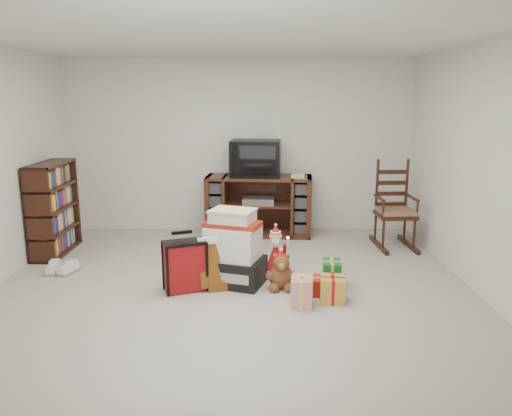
{
  "coord_description": "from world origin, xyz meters",
  "views": [
    {
      "loc": [
        0.25,
        -4.81,
        1.97
      ],
      "look_at": [
        0.25,
        0.6,
        0.75
      ],
      "focal_mm": 35.0,
      "sensor_mm": 36.0,
      "label": 1
    }
  ],
  "objects": [
    {
      "name": "teddy_bear",
      "position": [
        0.51,
        0.1,
        0.17
      ],
      "size": [
        0.25,
        0.22,
        0.38
      ],
      "color": "brown",
      "rests_on": "floor"
    },
    {
      "name": "sneaker_pair",
      "position": [
        -1.97,
        0.56,
        0.05
      ],
      "size": [
        0.34,
        0.29,
        0.1
      ],
      "rotation": [
        0.0,
        0.0,
        -0.09
      ],
      "color": "white",
      "rests_on": "floor"
    },
    {
      "name": "bookshelf",
      "position": [
        -2.31,
        1.33,
        0.56
      ],
      "size": [
        0.32,
        0.95,
        1.16
      ],
      "color": "#38190F",
      "rests_on": "floor"
    },
    {
      "name": "stocking",
      "position": [
        -0.23,
        0.05,
        0.29
      ],
      "size": [
        0.29,
        0.18,
        0.57
      ],
      "primitive_type": null,
      "rotation": [
        0.0,
        0.0,
        0.28
      ],
      "color": "#0C6F0D",
      "rests_on": "floor"
    },
    {
      "name": "gift_pile",
      "position": [
        0.0,
        0.24,
        0.35
      ],
      "size": [
        0.74,
        0.64,
        0.79
      ],
      "rotation": [
        0.0,
        0.0,
        -0.32
      ],
      "color": "black",
      "rests_on": "floor"
    },
    {
      "name": "room",
      "position": [
        0.0,
        0.0,
        1.25
      ],
      "size": [
        5.01,
        5.01,
        2.51
      ],
      "color": "#A7A299",
      "rests_on": "ground"
    },
    {
      "name": "tv_stand",
      "position": [
        0.29,
        2.2,
        0.43
      ],
      "size": [
        1.54,
        0.66,
        0.85
      ],
      "rotation": [
        0.0,
        0.0,
        -0.09
      ],
      "color": "#492014",
      "rests_on": "floor"
    },
    {
      "name": "santa_figurine",
      "position": [
        0.47,
        0.6,
        0.21
      ],
      "size": [
        0.27,
        0.26,
        0.55
      ],
      "color": "#B41316",
      "rests_on": "floor"
    },
    {
      "name": "crt_television",
      "position": [
        0.24,
        2.19,
        1.11
      ],
      "size": [
        0.73,
        0.55,
        0.51
      ],
      "rotation": [
        0.0,
        0.0,
        -0.08
      ],
      "color": "black",
      "rests_on": "tv_stand"
    },
    {
      "name": "gift_cluster",
      "position": [
        0.91,
        -0.14,
        0.12
      ],
      "size": [
        0.51,
        0.79,
        0.24
      ],
      "color": "#A22012",
      "rests_on": "floor"
    },
    {
      "name": "mrs_claus_figurine",
      "position": [
        -0.23,
        0.98,
        0.21
      ],
      "size": [
        0.27,
        0.25,
        0.55
      ],
      "color": "#B41316",
      "rests_on": "floor"
    },
    {
      "name": "red_suitcase",
      "position": [
        -0.48,
        0.04,
        0.27
      ],
      "size": [
        0.46,
        0.35,
        0.62
      ],
      "rotation": [
        0.0,
        0.0,
        0.37
      ],
      "color": "maroon",
      "rests_on": "floor"
    },
    {
      "name": "rocking_chair",
      "position": [
        2.09,
        1.65,
        0.41
      ],
      "size": [
        0.51,
        0.81,
        1.2
      ],
      "rotation": [
        0.0,
        0.0,
        0.05
      ],
      "color": "#38190F",
      "rests_on": "floor"
    }
  ]
}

